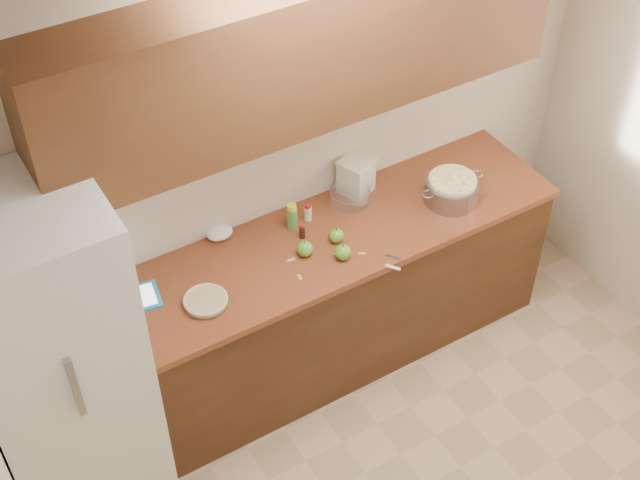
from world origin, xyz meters
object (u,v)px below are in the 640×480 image
pie (206,301)px  colander (452,190)px  tablet (135,299)px  flour_canister (356,176)px

pie → colander: (1.47, 0.01, 0.05)m
colander → tablet: size_ratio=1.45×
pie → tablet: size_ratio=0.83×
pie → colander: colander is taller
colander → pie: bearing=-179.7°
tablet → flour_canister: bearing=16.0°
flour_canister → colander: bearing=-39.7°
flour_canister → tablet: (-1.36, -0.14, -0.10)m
pie → flour_canister: flour_canister is taller
colander → flour_canister: 0.52m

